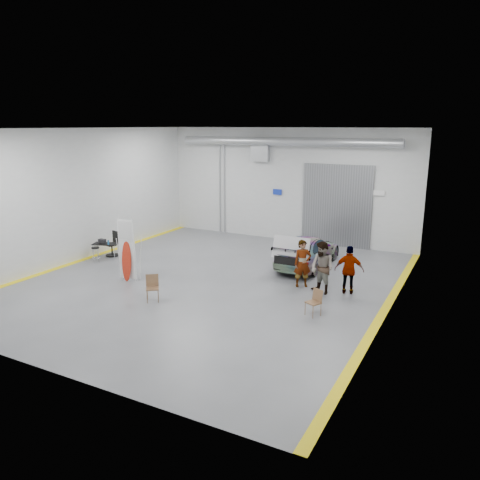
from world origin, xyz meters
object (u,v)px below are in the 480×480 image
at_px(person_b, 322,268).
at_px(shop_stool, 96,255).
at_px(folding_chair_far, 313,308).
at_px(person_c, 349,270).
at_px(surfboard_display, 126,255).
at_px(work_table, 104,243).
at_px(person_a, 303,263).
at_px(sedan_car, 307,251).
at_px(office_chair, 113,245).
at_px(folding_chair_near, 153,293).

height_order(person_b, shop_stool, person_b).
xyz_separation_m(folding_chair_far, shop_stool, (-10.80, 1.24, 0.08)).
bearing_deg(person_c, folding_chair_far, 68.76).
height_order(surfboard_display, work_table, surfboard_display).
bearing_deg(person_a, folding_chair_far, -96.95).
height_order(sedan_car, folding_chair_far, sedan_car).
bearing_deg(office_chair, person_b, 14.79).
distance_m(sedan_car, shop_stool, 9.60).
relative_size(surfboard_display, folding_chair_near, 2.84).
xyz_separation_m(surfboard_display, shop_stool, (-2.99, 1.32, -0.72)).
distance_m(person_b, work_table, 10.54).
height_order(person_a, office_chair, person_a).
height_order(person_b, office_chair, person_b).
bearing_deg(shop_stool, folding_chair_near, -26.52).
relative_size(folding_chair_far, office_chair, 0.76).
bearing_deg(surfboard_display, person_b, 10.54).
relative_size(sedan_car, person_c, 2.52).
bearing_deg(sedan_car, shop_stool, 24.68).
relative_size(folding_chair_far, shop_stool, 1.22).
distance_m(person_c, surfboard_display, 8.72).
relative_size(person_a, shop_stool, 2.57).
distance_m(sedan_car, work_table, 9.45).
bearing_deg(person_c, sedan_car, -57.12).
xyz_separation_m(person_a, shop_stool, (-9.47, -1.30, -0.57)).
bearing_deg(sedan_car, office_chair, 17.34).
xyz_separation_m(person_c, work_table, (-11.43, -0.63, -0.19)).
bearing_deg(folding_chair_near, person_c, -3.28).
distance_m(folding_chair_near, folding_chair_far, 5.67).
bearing_deg(folding_chair_far, surfboard_display, -152.96).
relative_size(person_a, folding_chair_near, 1.98).
bearing_deg(shop_stool, person_a, 7.81).
bearing_deg(shop_stool, folding_chair_far, -6.54).
bearing_deg(surfboard_display, folding_chair_far, -5.82).
height_order(person_a, person_c, person_a).
bearing_deg(folding_chair_far, shop_stool, -160.12).
distance_m(person_c, work_table, 11.45).
distance_m(sedan_car, office_chair, 9.25).
height_order(sedan_car, person_c, person_c).
bearing_deg(folding_chair_near, sedan_car, 25.82).
xyz_separation_m(person_a, office_chair, (-9.59, -0.05, -0.42)).
xyz_separation_m(folding_chair_far, office_chair, (-10.92, 2.49, 0.24)).
bearing_deg(person_a, work_table, 148.64).
relative_size(person_c, shop_stool, 2.52).
relative_size(person_a, person_c, 1.02).
bearing_deg(folding_chair_near, person_b, -2.05).
bearing_deg(person_a, surfboard_display, 167.40).
height_order(folding_chair_far, office_chair, office_chair).
bearing_deg(work_table, person_b, 0.98).
distance_m(person_b, shop_stool, 10.44).
relative_size(person_c, folding_chair_near, 1.95).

